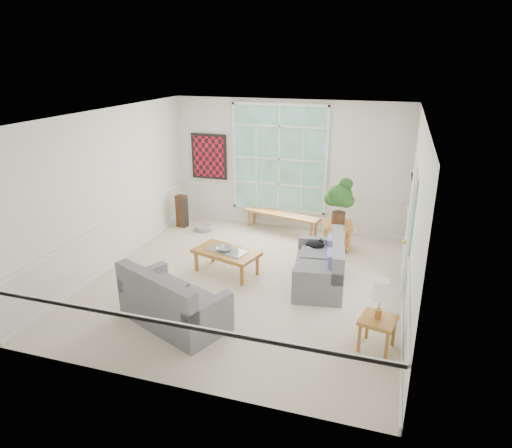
{
  "coord_description": "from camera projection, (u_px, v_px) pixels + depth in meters",
  "views": [
    {
      "loc": [
        2.38,
        -7.13,
        3.88
      ],
      "look_at": [
        0.1,
        0.2,
        1.05
      ],
      "focal_mm": 32.0,
      "sensor_mm": 36.0,
      "label": 1
    }
  ],
  "objects": [
    {
      "name": "floor",
      "position": [
        248.0,
        281.0,
        8.4
      ],
      "size": [
        5.5,
        6.0,
        0.01
      ],
      "primitive_type": "cube",
      "color": "beige",
      "rests_on": "ground"
    },
    {
      "name": "ceiling",
      "position": [
        246.0,
        114.0,
        7.36
      ],
      "size": [
        5.5,
        6.0,
        0.02
      ],
      "primitive_type": "cube",
      "color": "white",
      "rests_on": "ground"
    },
    {
      "name": "wall_back",
      "position": [
        288.0,
        166.0,
        10.57
      ],
      "size": [
        5.5,
        0.02,
        3.0
      ],
      "primitive_type": "cube",
      "color": "silver",
      "rests_on": "ground"
    },
    {
      "name": "wall_front",
      "position": [
        164.0,
        279.0,
        5.19
      ],
      "size": [
        5.5,
        0.02,
        3.0
      ],
      "primitive_type": "cube",
      "color": "silver",
      "rests_on": "ground"
    },
    {
      "name": "wall_left",
      "position": [
        110.0,
        190.0,
        8.65
      ],
      "size": [
        0.02,
        6.0,
        3.0
      ],
      "primitive_type": "cube",
      "color": "silver",
      "rests_on": "ground"
    },
    {
      "name": "wall_right",
      "position": [
        414.0,
        219.0,
        7.11
      ],
      "size": [
        0.02,
        6.0,
        3.0
      ],
      "primitive_type": "cube",
      "color": "silver",
      "rests_on": "ground"
    },
    {
      "name": "window_back",
      "position": [
        279.0,
        159.0,
        10.54
      ],
      "size": [
        2.3,
        0.08,
        2.4
      ],
      "primitive_type": "cube",
      "color": "white",
      "rests_on": "wall_back"
    },
    {
      "name": "entry_door",
      "position": [
        408.0,
        232.0,
        7.82
      ],
      "size": [
        0.08,
        0.9,
        2.1
      ],
      "primitive_type": "cube",
      "color": "white",
      "rests_on": "floor"
    },
    {
      "name": "door_sidelight",
      "position": [
        409.0,
        240.0,
        7.22
      ],
      "size": [
        0.08,
        0.26,
        1.9
      ],
      "primitive_type": "cube",
      "color": "white",
      "rests_on": "wall_right"
    },
    {
      "name": "wall_art",
      "position": [
        209.0,
        157.0,
        11.03
      ],
      "size": [
        0.9,
        0.06,
        1.1
      ],
      "primitive_type": "cube",
      "color": "maroon",
      "rests_on": "wall_back"
    },
    {
      "name": "wall_frame_near",
      "position": [
        411.0,
        187.0,
        8.67
      ],
      "size": [
        0.04,
        0.26,
        0.32
      ],
      "primitive_type": "cube",
      "color": "black",
      "rests_on": "wall_right"
    },
    {
      "name": "wall_frame_far",
      "position": [
        411.0,
        181.0,
        9.03
      ],
      "size": [
        0.04,
        0.26,
        0.32
      ],
      "primitive_type": "cube",
      "color": "black",
      "rests_on": "wall_right"
    },
    {
      "name": "loveseat_right",
      "position": [
        319.0,
        262.0,
        8.12
      ],
      "size": [
        1.06,
        1.72,
        0.87
      ],
      "primitive_type": "cube",
      "rotation": [
        0.0,
        0.0,
        0.14
      ],
      "color": "slate",
      "rests_on": "floor"
    },
    {
      "name": "loveseat_front",
      "position": [
        174.0,
        296.0,
        6.94
      ],
      "size": [
        1.9,
        1.48,
        0.91
      ],
      "primitive_type": "cube",
      "rotation": [
        0.0,
        0.0,
        -0.41
      ],
      "color": "slate",
      "rests_on": "floor"
    },
    {
      "name": "coffee_table",
      "position": [
        227.0,
        262.0,
        8.62
      ],
      "size": [
        1.35,
        0.97,
        0.45
      ],
      "primitive_type": "cube",
      "rotation": [
        0.0,
        0.0,
        -0.28
      ],
      "color": "#AA6C2E",
      "rests_on": "floor"
    },
    {
      "name": "pewter_bowl",
      "position": [
        224.0,
        249.0,
        8.53
      ],
      "size": [
        0.42,
        0.42,
        0.08
      ],
      "primitive_type": "imported",
      "rotation": [
        0.0,
        0.0,
        -0.31
      ],
      "color": "#99999E",
      "rests_on": "coffee_table"
    },
    {
      "name": "window_bench",
      "position": [
        281.0,
        222.0,
        10.71
      ],
      "size": [
        1.88,
        0.78,
        0.43
      ],
      "primitive_type": "cube",
      "rotation": [
        0.0,
        0.0,
        -0.24
      ],
      "color": "#AA6C2E",
      "rests_on": "floor"
    },
    {
      "name": "end_table",
      "position": [
        337.0,
        236.0,
        9.68
      ],
      "size": [
        0.7,
        0.7,
        0.59
      ],
      "primitive_type": "cube",
      "rotation": [
        0.0,
        0.0,
        0.21
      ],
      "color": "#AA6C2E",
      "rests_on": "floor"
    },
    {
      "name": "houseplant",
      "position": [
        339.0,
        201.0,
        9.39
      ],
      "size": [
        0.72,
        0.72,
        0.98
      ],
      "primitive_type": null,
      "rotation": [
        0.0,
        0.0,
        0.32
      ],
      "color": "#23501D",
      "rests_on": "end_table"
    },
    {
      "name": "side_table",
      "position": [
        377.0,
        333.0,
        6.37
      ],
      "size": [
        0.56,
        0.56,
        0.48
      ],
      "primitive_type": "cube",
      "rotation": [
        0.0,
        0.0,
        -0.22
      ],
      "color": "#AA6C2E",
      "rests_on": "floor"
    },
    {
      "name": "table_lamp",
      "position": [
        380.0,
        299.0,
        6.2
      ],
      "size": [
        0.35,
        0.35,
        0.58
      ],
      "primitive_type": null,
      "rotation": [
        0.0,
        0.0,
        0.05
      ],
      "color": "silver",
      "rests_on": "side_table"
    },
    {
      "name": "pet_bed",
      "position": [
        203.0,
        228.0,
        10.79
      ],
      "size": [
        0.44,
        0.44,
        0.12
      ],
      "primitive_type": "cylinder",
      "rotation": [
        0.0,
        0.0,
        0.07
      ],
      "color": "gray",
      "rests_on": "floor"
    },
    {
      "name": "floor_speaker",
      "position": [
        182.0,
        211.0,
        10.94
      ],
      "size": [
        0.27,
        0.23,
        0.78
      ],
      "primitive_type": "cube",
      "rotation": [
        0.0,
        0.0,
        -0.16
      ],
      "color": "#3D2314",
      "rests_on": "floor"
    },
    {
      "name": "cat",
      "position": [
        315.0,
        245.0,
        8.63
      ],
      "size": [
        0.39,
        0.3,
        0.17
      ],
      "primitive_type": "ellipsoid",
      "rotation": [
        0.0,
        0.0,
        -0.15
      ],
      "color": "black",
      "rests_on": "loveseat_right"
    }
  ]
}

